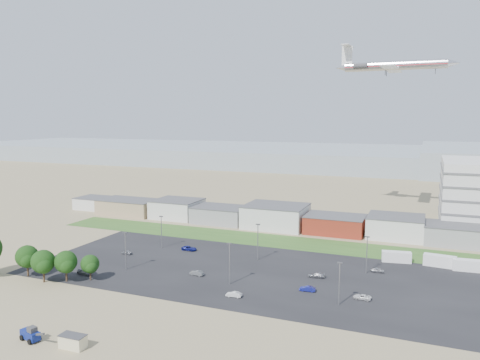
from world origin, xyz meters
The scene contains 30 objects.
ground centered at (0.00, 0.00, 0.00)m, with size 700.00×700.00×0.00m, color #897957.
parking_lot centered at (5.00, 20.00, 0.01)m, with size 120.00×50.00×0.01m, color black.
grass_strip centered at (0.00, 52.00, 0.01)m, with size 160.00×16.00×0.02m, color #2F5921.
hills_backdrop centered at (40.00, 315.00, 4.50)m, with size 700.00×200.00×9.00m, color gray, non-canonical shape.
building_row centered at (-17.00, 71.00, 4.00)m, with size 170.00×20.00×8.00m, color silver, non-canonical shape.
portable_shed centered at (-11.06, -29.75, 1.19)m, with size 4.74×2.46×2.39m, color beige, non-canonical shape.
telehandler centered at (-20.12, -30.50, 1.40)m, with size 6.72×2.24×2.80m, color navy, non-canonical shape.
box_trailer_a centered at (38.18, 43.20, 1.47)m, with size 7.86×2.45×2.95m, color silver, non-canonical shape.
box_trailer_b centered at (49.31, 43.38, 1.55)m, with size 8.27×2.58×3.10m, color silver, non-canonical shape.
box_trailer_c centered at (56.36, 42.20, 1.50)m, with size 8.00×2.50×3.00m, color silver, non-canonical shape.
tree_left centered at (-47.98, -4.36, 4.54)m, with size 6.05×6.05×9.08m, color black, non-canonical shape.
tree_mid centered at (-40.80, -6.27, 4.59)m, with size 6.12×6.12×9.18m, color black, non-canonical shape.
tree_right centered at (-36.11, -3.72, 4.38)m, with size 5.85×5.85×8.77m, color black, non-canonical shape.
tree_near centered at (-31.30, -0.72, 3.64)m, with size 4.85×4.85×7.28m, color black, non-canonical shape.
lightpole_front_l centered at (-28.08, 9.57, 5.03)m, with size 1.18×0.49×10.06m, color slate, non-canonical shape.
lightpole_front_m centered at (1.88, 9.59, 5.10)m, with size 1.20×0.50×10.21m, color slate, non-canonical shape.
lightpole_front_r centered at (28.69, 6.79, 4.73)m, with size 1.11×0.46×9.46m, color slate, non-canonical shape.
lightpole_back_l centered at (-30.25, 31.04, 5.00)m, with size 1.18×0.49×10.00m, color slate, non-canonical shape.
lightpole_back_m centered at (1.51, 30.69, 5.17)m, with size 1.22×0.51×10.34m, color slate, non-canonical shape.
lightpole_back_r centered at (31.57, 30.25, 4.89)m, with size 1.15×0.48×9.77m, color slate, non-canonical shape.
airliner centered at (31.01, 106.31, 60.34)m, with size 46.88×31.97×13.85m, color silver, non-canonical shape.
parked_car_0 centered at (32.95, 11.84, 0.55)m, with size 1.81×3.93×1.09m, color silver.
parked_car_1 centered at (20.51, 12.07, 0.62)m, with size 1.30×3.74×1.23m, color navy.
parked_car_4 centered at (-8.41, 12.27, 0.63)m, with size 1.33×3.82×1.26m, color #595B5E.
parked_car_5 centered at (-36.15, 21.13, 0.55)m, with size 1.29×3.22×1.10m, color #A5A5AA.
parked_car_8 centered at (34.26, 32.04, 0.60)m, with size 1.41×3.51×1.19m, color #A5A5AA.
parked_car_9 centered at (-20.96, 31.61, 0.65)m, with size 2.17×4.70×1.31m, color navy.
parked_car_10 centered at (-35.56, 2.10, 0.65)m, with size 1.81×4.46×1.30m, color #595B5E.
parked_car_12 centered at (20.34, 22.16, 0.60)m, with size 1.68×4.12×1.20m, color #A5A5AA.
parked_car_13 centered at (5.98, 2.48, 0.59)m, with size 1.26×3.61×1.19m, color silver.
Camera 1 is at (45.03, -90.40, 40.04)m, focal length 35.00 mm.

